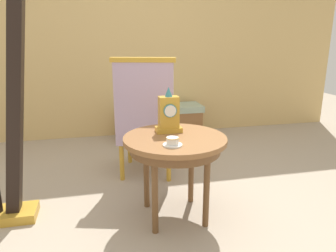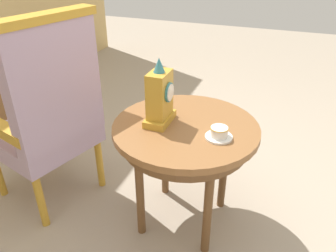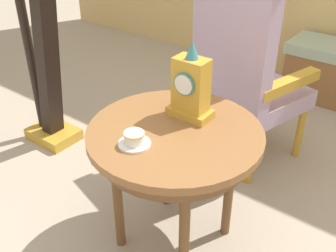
{
  "view_description": "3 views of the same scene",
  "coord_description": "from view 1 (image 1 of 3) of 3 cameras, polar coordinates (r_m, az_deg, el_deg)",
  "views": [
    {
      "loc": [
        -0.48,
        -2.06,
        1.3
      ],
      "look_at": [
        0.02,
        0.16,
        0.67
      ],
      "focal_mm": 33.89,
      "sensor_mm": 36.0,
      "label": 1
    },
    {
      "loc": [
        -1.34,
        -0.42,
        1.44
      ],
      "look_at": [
        0.06,
        0.11,
        0.59
      ],
      "focal_mm": 35.66,
      "sensor_mm": 36.0,
      "label": 2
    },
    {
      "loc": [
        0.85,
        -1.12,
        1.5
      ],
      "look_at": [
        -0.02,
        0.04,
        0.61
      ],
      "focal_mm": 42.83,
      "sensor_mm": 36.0,
      "label": 3
    }
  ],
  "objects": [
    {
      "name": "ground_plane",
      "position": [
        2.48,
        0.27,
        -15.98
      ],
      "size": [
        10.0,
        10.0,
        0.0
      ],
      "primitive_type": "plane",
      "color": "tan"
    },
    {
      "name": "armchair",
      "position": [
        2.96,
        -4.01,
        1.72
      ],
      "size": [
        0.66,
        0.66,
        1.14
      ],
      "color": "#B299B7",
      "rests_on": "ground"
    },
    {
      "name": "wall_back",
      "position": [
        4.34,
        -6.77,
        16.77
      ],
      "size": [
        6.0,
        0.1,
        2.8
      ],
      "primitive_type": "cube",
      "color": "tan",
      "rests_on": "ground"
    },
    {
      "name": "teacup_left",
      "position": [
        2.05,
        0.82,
        -2.88
      ],
      "size": [
        0.13,
        0.13,
        0.06
      ],
      "color": "white",
      "rests_on": "side_table"
    },
    {
      "name": "mantel_clock",
      "position": [
        2.32,
        0.12,
        2.14
      ],
      "size": [
        0.19,
        0.11,
        0.34
      ],
      "color": "gold",
      "rests_on": "side_table"
    },
    {
      "name": "side_table",
      "position": [
        2.26,
        1.25,
        -3.74
      ],
      "size": [
        0.74,
        0.74,
        0.62
      ],
      "color": "brown",
      "rests_on": "ground"
    },
    {
      "name": "harp",
      "position": [
        2.45,
        -27.03,
        0.47
      ],
      "size": [
        0.4,
        0.24,
        1.81
      ],
      "color": "gold",
      "rests_on": "ground"
    },
    {
      "name": "window_bench",
      "position": [
        4.23,
        -1.19,
        0.81
      ],
      "size": [
        1.07,
        0.4,
        0.44
      ],
      "color": "#9EB299",
      "rests_on": "ground"
    }
  ]
}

